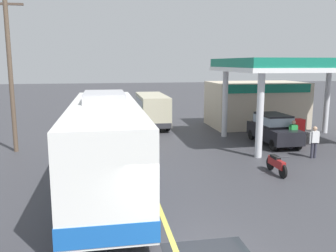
{
  "coord_description": "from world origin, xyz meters",
  "views": [
    {
      "loc": [
        -1.71,
        -8.01,
        4.85
      ],
      "look_at": [
        1.5,
        10.0,
        1.6
      ],
      "focal_mm": 38.11,
      "sensor_mm": 36.0,
      "label": 1
    }
  ],
  "objects_px": {
    "motorcycle_parked_forecourt": "(276,164)",
    "car_trailing_behind_bus": "(95,107)",
    "coach_bus_main": "(106,146)",
    "car_at_pump": "(273,128)",
    "minibus_opposing_lane": "(152,107)",
    "pedestrian_near_pump": "(314,140)",
    "pedestrian_by_shop": "(293,133)"
  },
  "relations": [
    {
      "from": "coach_bus_main",
      "to": "pedestrian_near_pump",
      "type": "height_order",
      "value": "coach_bus_main"
    },
    {
      "from": "coach_bus_main",
      "to": "pedestrian_near_pump",
      "type": "bearing_deg",
      "value": 14.43
    },
    {
      "from": "coach_bus_main",
      "to": "pedestrian_by_shop",
      "type": "height_order",
      "value": "coach_bus_main"
    },
    {
      "from": "car_trailing_behind_bus",
      "to": "car_at_pump",
      "type": "bearing_deg",
      "value": -47.89
    },
    {
      "from": "coach_bus_main",
      "to": "car_at_pump",
      "type": "bearing_deg",
      "value": 31.42
    },
    {
      "from": "car_at_pump",
      "to": "minibus_opposing_lane",
      "type": "xyz_separation_m",
      "value": [
        -6.37,
        7.37,
        0.46
      ]
    },
    {
      "from": "car_at_pump",
      "to": "minibus_opposing_lane",
      "type": "relative_size",
      "value": 0.69
    },
    {
      "from": "coach_bus_main",
      "to": "car_at_pump",
      "type": "height_order",
      "value": "coach_bus_main"
    },
    {
      "from": "coach_bus_main",
      "to": "pedestrian_by_shop",
      "type": "relative_size",
      "value": 6.65
    },
    {
      "from": "coach_bus_main",
      "to": "motorcycle_parked_forecourt",
      "type": "distance_m",
      "value": 7.55
    },
    {
      "from": "pedestrian_near_pump",
      "to": "pedestrian_by_shop",
      "type": "distance_m",
      "value": 1.98
    },
    {
      "from": "car_trailing_behind_bus",
      "to": "coach_bus_main",
      "type": "bearing_deg",
      "value": -87.29
    },
    {
      "from": "car_at_pump",
      "to": "minibus_opposing_lane",
      "type": "bearing_deg",
      "value": 130.81
    },
    {
      "from": "car_at_pump",
      "to": "pedestrian_by_shop",
      "type": "relative_size",
      "value": 2.53
    },
    {
      "from": "pedestrian_by_shop",
      "to": "motorcycle_parked_forecourt",
      "type": "bearing_deg",
      "value": -126.77
    },
    {
      "from": "coach_bus_main",
      "to": "pedestrian_by_shop",
      "type": "xyz_separation_m",
      "value": [
        10.48,
        4.7,
        -0.79
      ]
    },
    {
      "from": "motorcycle_parked_forecourt",
      "to": "pedestrian_near_pump",
      "type": "height_order",
      "value": "pedestrian_near_pump"
    },
    {
      "from": "pedestrian_by_shop",
      "to": "car_at_pump",
      "type": "bearing_deg",
      "value": 110.35
    },
    {
      "from": "pedestrian_by_shop",
      "to": "car_trailing_behind_bus",
      "type": "relative_size",
      "value": 0.4
    },
    {
      "from": "car_at_pump",
      "to": "pedestrian_near_pump",
      "type": "xyz_separation_m",
      "value": [
        0.58,
        -3.37,
        -0.08
      ]
    },
    {
      "from": "pedestrian_by_shop",
      "to": "minibus_opposing_lane",
      "type": "bearing_deg",
      "value": 128.14
    },
    {
      "from": "motorcycle_parked_forecourt",
      "to": "pedestrian_near_pump",
      "type": "bearing_deg",
      "value": 34.08
    },
    {
      "from": "car_at_pump",
      "to": "pedestrian_by_shop",
      "type": "xyz_separation_m",
      "value": [
        0.52,
        -1.39,
        -0.08
      ]
    },
    {
      "from": "car_at_pump",
      "to": "motorcycle_parked_forecourt",
      "type": "xyz_separation_m",
      "value": [
        -2.55,
        -5.49,
        -0.57
      ]
    },
    {
      "from": "coach_bus_main",
      "to": "car_trailing_behind_bus",
      "type": "distance_m",
      "value": 18.08
    },
    {
      "from": "pedestrian_near_pump",
      "to": "minibus_opposing_lane",
      "type": "bearing_deg",
      "value": 122.88
    },
    {
      "from": "minibus_opposing_lane",
      "to": "motorcycle_parked_forecourt",
      "type": "bearing_deg",
      "value": -73.46
    },
    {
      "from": "car_trailing_behind_bus",
      "to": "pedestrian_by_shop",
      "type": "bearing_deg",
      "value": -49.69
    },
    {
      "from": "car_at_pump",
      "to": "car_trailing_behind_bus",
      "type": "relative_size",
      "value": 1.0
    },
    {
      "from": "motorcycle_parked_forecourt",
      "to": "car_at_pump",
      "type": "bearing_deg",
      "value": 65.11
    },
    {
      "from": "motorcycle_parked_forecourt",
      "to": "car_trailing_behind_bus",
      "type": "relative_size",
      "value": 0.43
    },
    {
      "from": "car_at_pump",
      "to": "minibus_opposing_lane",
      "type": "distance_m",
      "value": 9.75
    }
  ]
}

